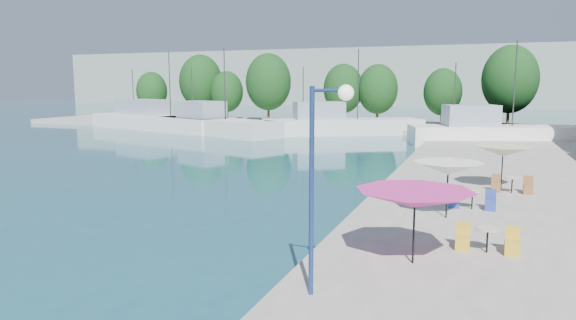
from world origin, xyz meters
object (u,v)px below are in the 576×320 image
at_px(umbrella_pink, 415,199).
at_px(street_lamp, 325,152).
at_px(trawler_01, 157,121).
at_px(umbrella_white, 448,169).
at_px(trawler_04, 490,134).
at_px(trawler_03, 338,125).
at_px(umbrella_cream, 503,151).
at_px(trawler_02, 213,125).

distance_m(umbrella_pink, street_lamp, 3.91).
relative_size(trawler_01, umbrella_pink, 6.90).
bearing_deg(umbrella_white, trawler_04, 86.53).
xyz_separation_m(trawler_01, trawler_03, (24.12, 0.89, 0.00)).
height_order(umbrella_white, street_lamp, street_lamp).
xyz_separation_m(trawler_04, umbrella_cream, (0.17, -25.88, 1.38)).
bearing_deg(trawler_02, umbrella_cream, -17.26).
bearing_deg(umbrella_cream, trawler_01, 143.77).
distance_m(trawler_01, trawler_02, 10.87).
xyz_separation_m(trawler_03, umbrella_pink, (13.85, -43.13, 1.40)).
height_order(trawler_02, umbrella_cream, trawler_02).
bearing_deg(trawler_01, umbrella_white, -25.35).
bearing_deg(umbrella_white, umbrella_pink, -95.61).
bearing_deg(trawler_04, umbrella_pink, -112.08).
bearing_deg(street_lamp, trawler_04, 85.74).
distance_m(umbrella_pink, umbrella_white, 5.67).
height_order(umbrella_pink, umbrella_cream, umbrella_pink).
height_order(trawler_02, street_lamp, trawler_02).
relative_size(trawler_04, umbrella_pink, 4.89).
distance_m(trawler_02, trawler_03, 14.57).
bearing_deg(street_lamp, umbrella_cream, 75.74).
distance_m(trawler_03, trawler_04, 17.08).
bearing_deg(umbrella_cream, trawler_02, 139.26).
bearing_deg(trawler_04, trawler_01, 156.18).
relative_size(umbrella_cream, street_lamp, 0.56).
height_order(trawler_01, trawler_02, same).
bearing_deg(trawler_02, trawler_04, 22.89).
distance_m(trawler_01, trawler_03, 24.13).
distance_m(trawler_04, umbrella_pink, 38.42).
height_order(umbrella_cream, street_lamp, street_lamp).
distance_m(umbrella_white, street_lamp, 9.19).
bearing_deg(trawler_03, street_lamp, -104.05).
bearing_deg(umbrella_white, trawler_03, 111.02).
height_order(trawler_03, umbrella_cream, trawler_03).
height_order(trawler_04, umbrella_cream, trawler_04).
xyz_separation_m(trawler_03, umbrella_cream, (16.56, -30.69, 1.38)).
height_order(umbrella_pink, umbrella_white, umbrella_white).
bearing_deg(trawler_03, trawler_01, 153.37).
distance_m(umbrella_white, umbrella_cream, 7.12).
distance_m(trawler_03, umbrella_white, 40.18).
xyz_separation_m(trawler_02, umbrella_white, (28.27, -32.98, 1.44)).
relative_size(trawler_02, street_lamp, 3.64).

